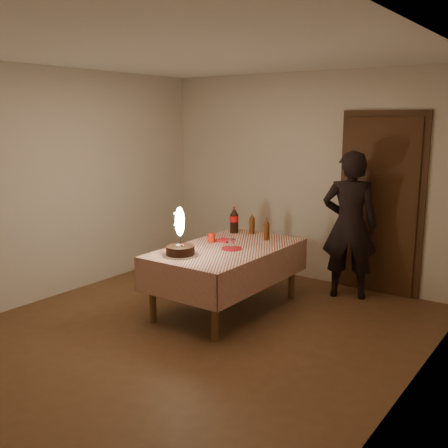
{
  "coord_description": "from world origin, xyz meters",
  "views": [
    {
      "loc": [
        3.01,
        -3.71,
        2.03
      ],
      "look_at": [
        -0.11,
        0.64,
        0.95
      ],
      "focal_mm": 42.0,
      "sensor_mm": 36.0,
      "label": 1
    }
  ],
  "objects_px": {
    "clear_cup": "(232,243)",
    "amber_bottle_left": "(252,224)",
    "amber_bottle_right": "(267,229)",
    "red_plate": "(232,249)",
    "cola_bottle": "(234,220)",
    "photographer": "(350,225)",
    "red_cup": "(212,238)",
    "birthday_cake": "(180,244)",
    "dining_table": "(227,256)"
  },
  "relations": [
    {
      "from": "clear_cup",
      "to": "amber_bottle_left",
      "type": "relative_size",
      "value": 0.35
    },
    {
      "from": "red_plate",
      "to": "dining_table",
      "type": "bearing_deg",
      "value": 160.19
    },
    {
      "from": "dining_table",
      "to": "amber_bottle_left",
      "type": "relative_size",
      "value": 6.75
    },
    {
      "from": "cola_bottle",
      "to": "photographer",
      "type": "height_order",
      "value": "photographer"
    },
    {
      "from": "birthday_cake",
      "to": "cola_bottle",
      "type": "relative_size",
      "value": 1.53
    },
    {
      "from": "cola_bottle",
      "to": "birthday_cake",
      "type": "bearing_deg",
      "value": -82.5
    },
    {
      "from": "red_plate",
      "to": "amber_bottle_right",
      "type": "height_order",
      "value": "amber_bottle_right"
    },
    {
      "from": "red_cup",
      "to": "amber_bottle_left",
      "type": "xyz_separation_m",
      "value": [
        0.12,
        0.64,
        0.07
      ]
    },
    {
      "from": "amber_bottle_right",
      "to": "clear_cup",
      "type": "bearing_deg",
      "value": -102.51
    },
    {
      "from": "red_plate",
      "to": "amber_bottle_left",
      "type": "relative_size",
      "value": 0.86
    },
    {
      "from": "amber_bottle_left",
      "to": "dining_table",
      "type": "bearing_deg",
      "value": -78.55
    },
    {
      "from": "red_cup",
      "to": "clear_cup",
      "type": "relative_size",
      "value": 1.11
    },
    {
      "from": "dining_table",
      "to": "amber_bottle_right",
      "type": "distance_m",
      "value": 0.61
    },
    {
      "from": "amber_bottle_right",
      "to": "red_plate",
      "type": "bearing_deg",
      "value": -97.51
    },
    {
      "from": "red_cup",
      "to": "photographer",
      "type": "relative_size",
      "value": 0.06
    },
    {
      "from": "red_plate",
      "to": "clear_cup",
      "type": "height_order",
      "value": "clear_cup"
    },
    {
      "from": "red_cup",
      "to": "clear_cup",
      "type": "bearing_deg",
      "value": -11.7
    },
    {
      "from": "dining_table",
      "to": "red_cup",
      "type": "distance_m",
      "value": 0.32
    },
    {
      "from": "clear_cup",
      "to": "cola_bottle",
      "type": "xyz_separation_m",
      "value": [
        -0.39,
        0.62,
        0.11
      ]
    },
    {
      "from": "red_plate",
      "to": "cola_bottle",
      "type": "bearing_deg",
      "value": 122.71
    },
    {
      "from": "red_cup",
      "to": "amber_bottle_left",
      "type": "relative_size",
      "value": 0.39
    },
    {
      "from": "clear_cup",
      "to": "cola_bottle",
      "type": "relative_size",
      "value": 0.28
    },
    {
      "from": "amber_bottle_right",
      "to": "dining_table",
      "type": "bearing_deg",
      "value": -106.59
    },
    {
      "from": "cola_bottle",
      "to": "amber_bottle_left",
      "type": "distance_m",
      "value": 0.22
    },
    {
      "from": "red_plate",
      "to": "photographer",
      "type": "bearing_deg",
      "value": 55.93
    },
    {
      "from": "red_plate",
      "to": "amber_bottle_right",
      "type": "xyz_separation_m",
      "value": [
        0.08,
        0.58,
        0.11
      ]
    },
    {
      "from": "amber_bottle_left",
      "to": "amber_bottle_right",
      "type": "xyz_separation_m",
      "value": [
        0.31,
        -0.18,
        0.0
      ]
    },
    {
      "from": "photographer",
      "to": "amber_bottle_left",
      "type": "bearing_deg",
      "value": -157.46
    },
    {
      "from": "dining_table",
      "to": "amber_bottle_right",
      "type": "height_order",
      "value": "amber_bottle_right"
    },
    {
      "from": "clear_cup",
      "to": "cola_bottle",
      "type": "height_order",
      "value": "cola_bottle"
    },
    {
      "from": "amber_bottle_left",
      "to": "amber_bottle_right",
      "type": "relative_size",
      "value": 1.0
    },
    {
      "from": "dining_table",
      "to": "red_plate",
      "type": "relative_size",
      "value": 7.82
    },
    {
      "from": "red_cup",
      "to": "birthday_cake",
      "type": "bearing_deg",
      "value": -82.99
    },
    {
      "from": "cola_bottle",
      "to": "red_plate",
      "type": "bearing_deg",
      "value": -57.29
    },
    {
      "from": "clear_cup",
      "to": "dining_table",
      "type": "bearing_deg",
      "value": -152.96
    },
    {
      "from": "cola_bottle",
      "to": "amber_bottle_left",
      "type": "relative_size",
      "value": 1.25
    },
    {
      "from": "cola_bottle",
      "to": "clear_cup",
      "type": "bearing_deg",
      "value": -57.58
    },
    {
      "from": "red_cup",
      "to": "amber_bottle_left",
      "type": "bearing_deg",
      "value": 79.41
    },
    {
      "from": "amber_bottle_left",
      "to": "photographer",
      "type": "relative_size",
      "value": 0.15
    },
    {
      "from": "clear_cup",
      "to": "amber_bottle_left",
      "type": "xyz_separation_m",
      "value": [
        -0.19,
        0.7,
        0.07
      ]
    },
    {
      "from": "dining_table",
      "to": "red_plate",
      "type": "bearing_deg",
      "value": -19.81
    },
    {
      "from": "amber_bottle_left",
      "to": "photographer",
      "type": "xyz_separation_m",
      "value": [
        1.04,
        0.43,
        0.04
      ]
    },
    {
      "from": "birthday_cake",
      "to": "amber_bottle_right",
      "type": "xyz_separation_m",
      "value": [
        0.35,
        1.08,
        0.0
      ]
    },
    {
      "from": "cola_bottle",
      "to": "amber_bottle_right",
      "type": "distance_m",
      "value": 0.52
    },
    {
      "from": "amber_bottle_right",
      "to": "photographer",
      "type": "relative_size",
      "value": 0.15
    },
    {
      "from": "birthday_cake",
      "to": "photographer",
      "type": "bearing_deg",
      "value": 57.49
    },
    {
      "from": "red_cup",
      "to": "photographer",
      "type": "xyz_separation_m",
      "value": [
        1.16,
        1.07,
        0.11
      ]
    },
    {
      "from": "birthday_cake",
      "to": "amber_bottle_right",
      "type": "distance_m",
      "value": 1.14
    },
    {
      "from": "cola_bottle",
      "to": "amber_bottle_right",
      "type": "xyz_separation_m",
      "value": [
        0.51,
        -0.09,
        -0.03
      ]
    },
    {
      "from": "birthday_cake",
      "to": "red_plate",
      "type": "relative_size",
      "value": 2.21
    }
  ]
}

